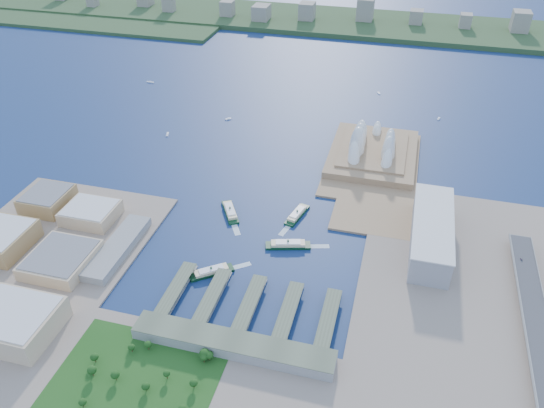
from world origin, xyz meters
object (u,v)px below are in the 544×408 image
(ferry_a, at_px, (230,210))
(ferry_c, at_px, (211,270))
(car_c, at_px, (521,259))
(toaster_building, at_px, (431,233))
(opera_house, at_px, (375,140))
(ferry_b, at_px, (297,213))
(ferry_d, at_px, (288,243))

(ferry_a, distance_m, ferry_c, 119.28)
(ferry_a, distance_m, car_c, 358.32)
(toaster_building, relative_size, ferry_a, 2.92)
(opera_house, relative_size, ferry_b, 3.50)
(toaster_building, height_order, ferry_b, toaster_building)
(ferry_a, xyz_separation_m, ferry_b, (87.43, 16.93, -0.17))
(ferry_b, distance_m, car_c, 272.86)
(ferry_a, relative_size, ferry_d, 0.97)
(ferry_b, height_order, ferry_d, ferry_d)
(opera_house, bearing_deg, ferry_a, -130.09)
(ferry_a, distance_m, ferry_b, 89.06)
(ferry_b, height_order, car_c, car_c)
(toaster_building, xyz_separation_m, car_c, (101.00, -17.49, -5.00))
(ferry_a, relative_size, car_c, 11.82)
(ferry_c, bearing_deg, ferry_a, -28.48)
(ferry_a, xyz_separation_m, ferry_d, (90.72, -47.96, 0.15))
(ferry_b, distance_m, ferry_c, 151.98)
(ferry_a, bearing_deg, car_c, -33.34)
(toaster_building, xyz_separation_m, ferry_a, (-256.63, 2.04, -15.48))
(ferry_c, distance_m, car_c, 354.28)
(ferry_a, bearing_deg, toaster_building, -30.67)
(toaster_building, xyz_separation_m, ferry_c, (-239.15, -115.96, -15.62))
(ferry_a, bearing_deg, opera_house, 19.69)
(toaster_building, height_order, ferry_d, toaster_building)
(ferry_b, relative_size, ferry_d, 0.94)
(toaster_building, relative_size, ferry_b, 3.02)
(ferry_b, bearing_deg, opera_house, 79.87)
(opera_house, xyz_separation_m, ferry_c, (-149.15, -315.96, -27.12))
(toaster_building, height_order, ferry_a, toaster_building)
(ferry_d, bearing_deg, opera_house, -32.92)
(toaster_building, bearing_deg, ferry_d, -164.53)
(ferry_a, bearing_deg, ferry_d, -58.08)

